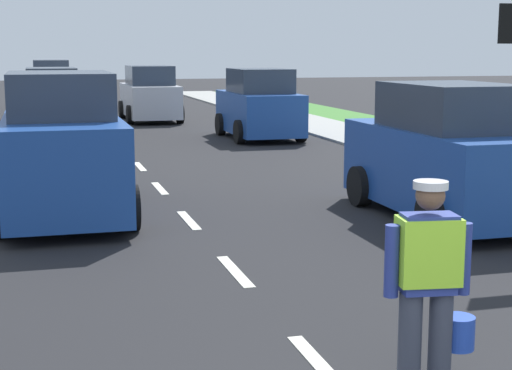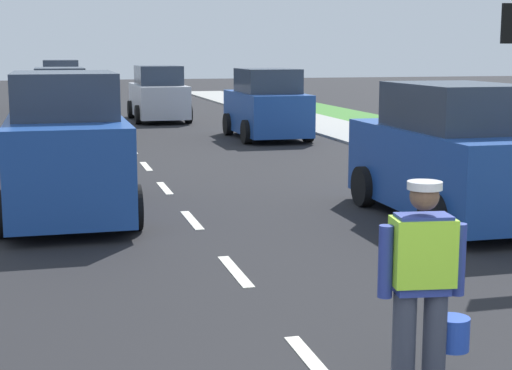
# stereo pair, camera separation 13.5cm
# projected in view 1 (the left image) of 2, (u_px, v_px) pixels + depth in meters

# --- Properties ---
(ground_plane) EXTENTS (96.00, 96.00, 0.00)m
(ground_plane) POSITION_uv_depth(u_px,v_px,m) (114.00, 138.00, 24.12)
(ground_plane) COLOR black
(lane_center_line) EXTENTS (0.14, 46.40, 0.01)m
(lane_center_line) POSITION_uv_depth(u_px,v_px,m) (102.00, 125.00, 28.11)
(lane_center_line) COLOR silver
(lane_center_line) RESTS_ON ground
(road_worker) EXTENTS (0.77, 0.36, 1.67)m
(road_worker) POSITION_uv_depth(u_px,v_px,m) (430.00, 277.00, 6.02)
(road_worker) COLOR #383D4C
(road_worker) RESTS_ON ground
(car_oncoming_second) EXTENTS (1.89, 4.26, 2.09)m
(car_oncoming_second) POSITION_uv_depth(u_px,v_px,m) (53.00, 106.00, 23.85)
(car_oncoming_second) COLOR gray
(car_oncoming_second) RESTS_ON ground
(car_parked_curbside) EXTENTS (2.04, 4.18, 2.12)m
(car_parked_curbside) POSITION_uv_depth(u_px,v_px,m) (448.00, 156.00, 12.43)
(car_parked_curbside) COLOR #1E4799
(car_parked_curbside) RESTS_ON ground
(car_outgoing_far) EXTENTS (2.02, 4.32, 2.04)m
(car_outgoing_far) POSITION_uv_depth(u_px,v_px,m) (150.00, 95.00, 29.73)
(car_outgoing_far) COLOR silver
(car_outgoing_far) RESTS_ON ground
(car_parked_far) EXTENTS (2.03, 3.88, 2.07)m
(car_parked_far) POSITION_uv_depth(u_px,v_px,m) (259.00, 106.00, 23.74)
(car_parked_far) COLOR #1E4799
(car_parked_far) RESTS_ON ground
(car_oncoming_lead) EXTENTS (2.04, 4.31, 2.28)m
(car_oncoming_lead) POSITION_uv_depth(u_px,v_px,m) (62.00, 150.00, 12.63)
(car_oncoming_lead) COLOR #1E4799
(car_oncoming_lead) RESTS_ON ground
(car_oncoming_third) EXTENTS (1.90, 4.27, 2.19)m
(car_oncoming_third) POSITION_uv_depth(u_px,v_px,m) (52.00, 88.00, 34.34)
(car_oncoming_third) COLOR silver
(car_oncoming_third) RESTS_ON ground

